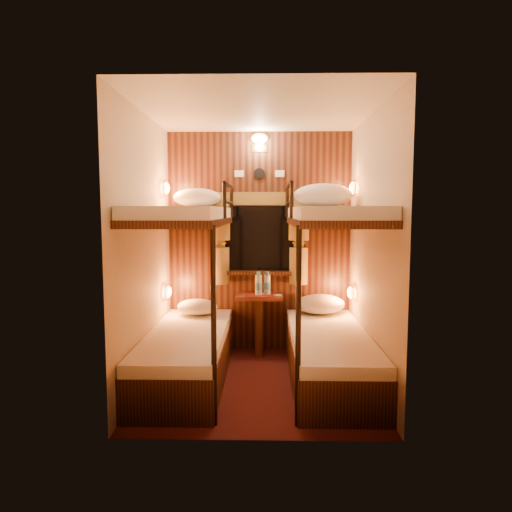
{
  "coord_description": "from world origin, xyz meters",
  "views": [
    {
      "loc": [
        0.07,
        -3.99,
        1.54
      ],
      "look_at": [
        -0.02,
        0.15,
        1.14
      ],
      "focal_mm": 32.0,
      "sensor_mm": 36.0,
      "label": 1
    }
  ],
  "objects_px": {
    "bunk_right": "(329,320)",
    "bottle_left": "(258,285)",
    "table": "(259,316)",
    "bottle_right": "(267,285)",
    "bunk_left": "(187,320)"
  },
  "relations": [
    {
      "from": "table",
      "to": "bottle_right",
      "type": "bearing_deg",
      "value": -3.17
    },
    {
      "from": "bunk_right",
      "to": "bottle_left",
      "type": "height_order",
      "value": "bunk_right"
    },
    {
      "from": "bunk_left",
      "to": "bunk_right",
      "type": "distance_m",
      "value": 1.3
    },
    {
      "from": "table",
      "to": "bottle_left",
      "type": "distance_m",
      "value": 0.35
    },
    {
      "from": "table",
      "to": "bottle_right",
      "type": "relative_size",
      "value": 2.6
    },
    {
      "from": "bunk_right",
      "to": "bunk_left",
      "type": "bearing_deg",
      "value": 180.0
    },
    {
      "from": "bunk_left",
      "to": "bunk_right",
      "type": "height_order",
      "value": "same"
    },
    {
      "from": "bunk_left",
      "to": "table",
      "type": "relative_size",
      "value": 2.9
    },
    {
      "from": "bottle_left",
      "to": "bottle_right",
      "type": "height_order",
      "value": "bottle_left"
    },
    {
      "from": "bunk_right",
      "to": "table",
      "type": "xyz_separation_m",
      "value": [
        -0.65,
        0.78,
        -0.14
      ]
    },
    {
      "from": "bunk_left",
      "to": "bunk_right",
      "type": "xyz_separation_m",
      "value": [
        1.3,
        0.0,
        0.0
      ]
    },
    {
      "from": "table",
      "to": "bottle_left",
      "type": "xyz_separation_m",
      "value": [
        -0.01,
        -0.05,
        0.35
      ]
    },
    {
      "from": "bunk_left",
      "to": "bottle_right",
      "type": "distance_m",
      "value": 1.09
    },
    {
      "from": "bottle_left",
      "to": "bottle_right",
      "type": "xyz_separation_m",
      "value": [
        0.09,
        0.05,
        -0.0
      ]
    },
    {
      "from": "bunk_left",
      "to": "bunk_right",
      "type": "bearing_deg",
      "value": 0.0
    }
  ]
}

